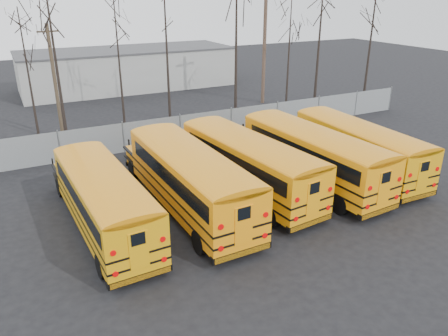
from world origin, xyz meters
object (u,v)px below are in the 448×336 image
bus_d (310,151)px  utility_pole_right (264,45)px  bus_b (188,175)px  bus_e (356,144)px  bus_c (246,160)px  utility_pole_left (55,82)px  bus_a (102,196)px

bus_d → utility_pole_right: 18.84m
bus_b → bus_d: bus_b is taller
bus_b → bus_e: bearing=-1.2°
bus_c → utility_pole_left: bearing=111.7°
bus_e → utility_pole_right: size_ratio=1.05×
utility_pole_left → utility_pole_right: size_ratio=0.77×
bus_c → bus_e: 7.06m
bus_c → bus_d: bearing=-14.1°
bus_d → utility_pole_left: bearing=123.5°
bus_b → bus_c: 3.52m
bus_a → bus_e: 14.60m
bus_a → utility_pole_right: utility_pole_right is taller
bus_c → utility_pole_right: utility_pole_right is taller
bus_c → bus_e: size_ratio=1.05×
bus_b → bus_d: (7.18, -0.00, -0.03)m
bus_a → utility_pole_right: 25.58m
bus_c → utility_pole_right: 20.17m
bus_b → bus_d: size_ratio=1.01×
bus_e → utility_pole_left: (-14.32, 14.43, 2.33)m
bus_b → utility_pole_right: size_ratio=1.13×
bus_e → bus_d: bearing=-178.0°
bus_d → bus_e: (3.34, 0.03, -0.10)m
bus_c → bus_e: bearing=-9.9°
bus_b → bus_c: size_ratio=1.02×
bus_a → bus_e: (14.60, 0.11, 0.04)m
bus_b → utility_pole_left: 15.11m
bus_a → bus_d: (11.26, 0.08, 0.13)m
bus_c → bus_d: (3.70, -0.53, 0.02)m
bus_a → utility_pole_left: utility_pole_left is taller
utility_pole_left → bus_e: bearing=-51.6°
bus_a → utility_pole_right: size_ratio=1.03×
bus_e → bus_a: bearing=-178.2°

